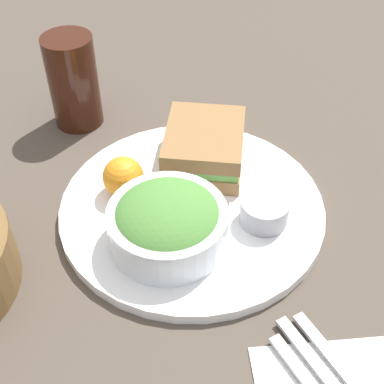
% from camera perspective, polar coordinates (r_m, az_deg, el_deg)
% --- Properties ---
extents(ground_plane, '(4.00, 4.00, 0.00)m').
position_cam_1_polar(ground_plane, '(0.67, 0.00, -2.13)').
color(ground_plane, '#4C4238').
extents(plate, '(0.32, 0.32, 0.01)m').
position_cam_1_polar(plate, '(0.66, 0.00, -1.70)').
color(plate, white).
rests_on(plate, ground_plane).
extents(sandwich, '(0.14, 0.12, 0.05)m').
position_cam_1_polar(sandwich, '(0.69, 1.32, 4.80)').
color(sandwich, olive).
rests_on(sandwich, plate).
extents(salad_bowl, '(0.13, 0.13, 0.06)m').
position_cam_1_polar(salad_bowl, '(0.59, -2.62, -3.29)').
color(salad_bowl, white).
rests_on(salad_bowl, plate).
extents(dressing_cup, '(0.06, 0.06, 0.03)m').
position_cam_1_polar(dressing_cup, '(0.63, 7.72, -2.05)').
color(dressing_cup, '#99999E').
rests_on(dressing_cup, plate).
extents(orange_wedge, '(0.05, 0.05, 0.05)m').
position_cam_1_polar(orange_wedge, '(0.66, -7.34, 1.60)').
color(orange_wedge, orange).
rests_on(orange_wedge, plate).
extents(drink_glass, '(0.07, 0.07, 0.14)m').
position_cam_1_polar(drink_glass, '(0.79, -12.54, 11.43)').
color(drink_glass, '#38190F').
rests_on(drink_glass, ground_plane).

